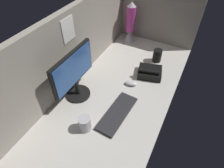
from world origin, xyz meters
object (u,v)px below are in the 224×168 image
at_px(monitor, 74,74).
at_px(lava_lamp, 130,25).
at_px(keyboard, 117,113).
at_px(mug_black_travel, 157,56).
at_px(desk_phone, 150,72).
at_px(mouse, 131,83).
at_px(mug_steel, 85,124).

xyz_separation_m(monitor, lava_lamp, (0.90, -0.04, -0.04)).
bearing_deg(keyboard, mug_black_travel, -0.59).
distance_m(monitor, keyboard, 0.40).
bearing_deg(desk_phone, keyboard, 173.01).
bearing_deg(monitor, lava_lamp, -2.27).
relative_size(monitor, lava_lamp, 1.03).
height_order(mouse, mug_black_travel, mug_black_travel).
distance_m(keyboard, mug_black_travel, 0.71).
height_order(keyboard, mouse, mouse).
height_order(keyboard, desk_phone, desk_phone).
xyz_separation_m(monitor, desk_phone, (0.46, -0.41, -0.18)).
xyz_separation_m(keyboard, mug_black_travel, (0.71, -0.05, 0.05)).
distance_m(keyboard, desk_phone, 0.49).
xyz_separation_m(lava_lamp, desk_phone, (-0.44, -0.37, -0.14)).
height_order(monitor, mouse, monitor).
height_order(mouse, lava_lamp, lava_lamp).
relative_size(mug_steel, lava_lamp, 0.26).
relative_size(monitor, mouse, 4.33).
height_order(mug_black_travel, lava_lamp, lava_lamp).
bearing_deg(monitor, mouse, -48.48).
relative_size(monitor, mug_black_travel, 3.58).
bearing_deg(lava_lamp, mouse, -155.28).
height_order(mug_black_travel, mug_steel, mug_black_travel).
xyz_separation_m(mouse, desk_phone, (0.18, -0.09, 0.01)).
distance_m(keyboard, mouse, 0.31).
bearing_deg(mouse, mug_steel, 155.30).
xyz_separation_m(keyboard, mouse, (0.31, 0.03, 0.01)).
bearing_deg(desk_phone, monitor, 138.36).
bearing_deg(mug_steel, mouse, -11.28).
bearing_deg(mouse, mug_black_travel, -24.89).
distance_m(mouse, mug_steel, 0.52).
bearing_deg(mug_steel, desk_phone, -15.62).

